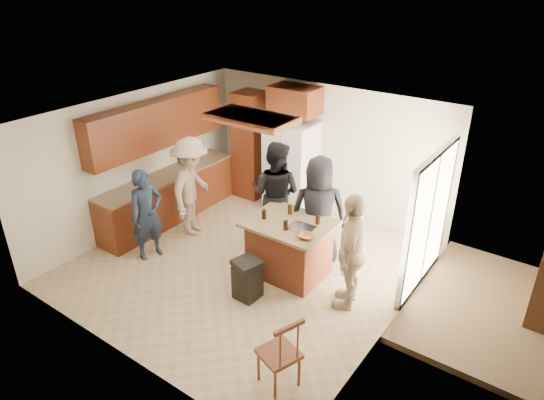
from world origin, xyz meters
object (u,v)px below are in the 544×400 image
Objects in this scene: refrigerator at (291,167)px; spindle_chair at (280,354)px; kitchen_island at (289,248)px; trash_bin at (247,279)px; person_front_left at (147,215)px; person_side_right at (352,252)px; person_behind_right at (318,212)px; person_counter at (192,187)px; person_behind_left at (276,194)px.

refrigerator reaches higher than spindle_chair.
kitchen_island is 2.03× the size of trash_bin.
person_front_left is at bearing -157.17° from kitchen_island.
person_side_right is at bearing -60.44° from person_front_left.
person_behind_right is 1.95m from refrigerator.
person_counter is at bearing -108.75° from person_side_right.
person_side_right is 0.98× the size of refrigerator.
person_counter is at bearing 13.44° from person_front_left.
trash_bin is at bearing -72.21° from person_front_left.
kitchen_island is (0.75, -0.69, -0.46)m from person_behind_left.
person_side_right reaches higher than spindle_chair.
person_behind_right is 0.74m from kitchen_island.
person_front_left is 1.01m from person_counter.
person_front_left is 0.86× the size of refrigerator.
refrigerator is 2.86× the size of trash_bin.
person_behind_left reaches higher than spindle_chair.
kitchen_island is at bearing 79.73° from trash_bin.
trash_bin is at bearing 99.75° from person_behind_left.
person_counter reaches higher than person_side_right.
person_behind_left reaches higher than refrigerator.
person_front_left is 2.47× the size of trash_bin.
refrigerator is at bearing 122.01° from spindle_chair.
kitchen_island is 1.29× the size of spindle_chair.
person_counter is (-3.26, 0.22, 0.03)m from person_side_right.
trash_bin is at bearing -75.22° from person_side_right.
person_behind_right is (0.92, -0.12, -0.01)m from person_behind_left.
person_front_left is 3.53m from spindle_chair.
refrigerator reaches higher than person_side_right.
spindle_chair is at bearing -58.86° from kitchen_island.
person_side_right is at bearing -40.92° from refrigerator.
person_side_right is 1.58m from trash_bin.
refrigerator reaches higher than trash_bin.
person_side_right is 1.38× the size of kitchen_island.
person_counter is at bearing 177.75° from kitchen_island.
person_side_right is at bearing -6.68° from kitchen_island.
person_side_right is at bearing 29.74° from trash_bin.
person_side_right is 0.97× the size of person_counter.
person_front_left reaches higher than trash_bin.
person_counter is (-1.39, -0.60, -0.02)m from person_behind_left.
trash_bin is 1.72m from spindle_chair.
spindle_chair is at bearing -13.24° from person_side_right.
person_behind_left is at bearing -42.27° from person_behind_right.
spindle_chair is (0.05, -1.82, -0.43)m from person_side_right.
trash_bin is (0.59, -1.55, -0.61)m from person_behind_left.
person_counter is at bearing 154.49° from trash_bin.
kitchen_island is at bearing 121.14° from spindle_chair.
person_behind_right is at bearing 161.37° from person_behind_left.
person_behind_left is at bearing -25.71° from person_front_left.
refrigerator is 2.32m from kitchen_island.
person_behind_right is at bearing 73.05° from kitchen_island.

